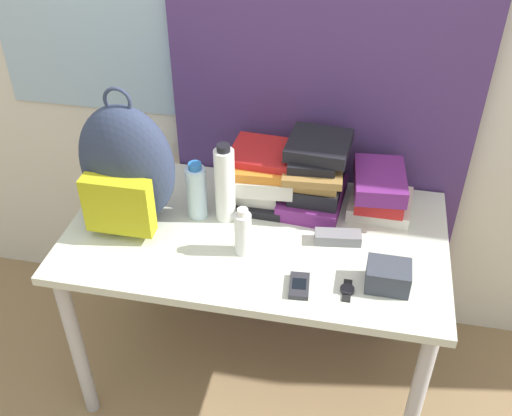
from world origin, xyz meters
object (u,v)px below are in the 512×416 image
object	(u,v)px
book_stack_center	(315,175)
sunscreen_bottle	(243,232)
water_bottle	(197,192)
wristwatch	(347,290)
sunglasses_case	(338,237)
cell_phone	(299,286)
camera_pouch	(388,276)
book_stack_right	(380,191)
backpack	(126,169)
sports_bottle	(225,184)
book_stack_left	(261,174)

from	to	relation	value
book_stack_center	sunscreen_bottle	size ratio (longest dim) A/B	1.72
book_stack_center	water_bottle	distance (m)	0.41
wristwatch	sunglasses_case	bearing A→B (deg)	102.20
water_bottle	cell_phone	world-z (taller)	water_bottle
book_stack_center	camera_pouch	size ratio (longest dim) A/B	2.23
book_stack_right	camera_pouch	distance (m)	0.38
water_bottle	sunscreen_bottle	size ratio (longest dim) A/B	1.26
book_stack_center	camera_pouch	bearing A→B (deg)	-54.79
book_stack_right	camera_pouch	world-z (taller)	book_stack_right
backpack	book_stack_center	xyz separation A→B (m)	(0.59, 0.22, -0.09)
book_stack_right	book_stack_center	bearing A→B (deg)	179.95
backpack	sunglasses_case	xyz separation A→B (m)	(0.70, 0.02, -0.19)
book_stack_right	sunscreen_bottle	size ratio (longest dim) A/B	1.49
sunscreen_bottle	sunglasses_case	bearing A→B (deg)	20.33
backpack	sunglasses_case	world-z (taller)	backpack
backpack	water_bottle	size ratio (longest dim) A/B	2.30
water_bottle	cell_phone	distance (m)	0.49
water_bottle	wristwatch	bearing A→B (deg)	-26.84
cell_phone	camera_pouch	bearing A→B (deg)	13.34
sports_bottle	book_stack_left	bearing A→B (deg)	56.66
wristwatch	book_stack_right	bearing A→B (deg)	80.17
sunscreen_bottle	camera_pouch	world-z (taller)	sunscreen_bottle
backpack	wristwatch	bearing A→B (deg)	-15.42
sunglasses_case	camera_pouch	bearing A→B (deg)	-47.30
water_bottle	sunscreen_bottle	distance (m)	0.25
book_stack_right	water_bottle	bearing A→B (deg)	-165.89
sports_bottle	camera_pouch	distance (m)	0.61
sports_bottle	sunglasses_case	xyz separation A→B (m)	(0.39, -0.05, -0.12)
backpack	sports_bottle	distance (m)	0.32
sunglasses_case	book_stack_left	bearing A→B (deg)	145.85
cell_phone	book_stack_left	bearing A→B (deg)	114.65
sunglasses_case	cell_phone	bearing A→B (deg)	-111.58
wristwatch	sports_bottle	bearing A→B (deg)	147.60
backpack	wristwatch	size ratio (longest dim) A/B	5.24
book_stack_left	camera_pouch	size ratio (longest dim) A/B	2.21
book_stack_center	sunglasses_case	world-z (taller)	book_stack_center
book_stack_center	sunglasses_case	distance (m)	0.25
book_stack_right	wristwatch	world-z (taller)	book_stack_right
water_bottle	sunglasses_case	world-z (taller)	water_bottle
book_stack_center	wristwatch	size ratio (longest dim) A/B	3.11
sunscreen_bottle	sunglasses_case	world-z (taller)	sunscreen_bottle
backpack	book_stack_center	world-z (taller)	backpack
wristwatch	backpack	bearing A→B (deg)	164.58
sports_bottle	sunscreen_bottle	bearing A→B (deg)	-59.44
cell_phone	sunglasses_case	size ratio (longest dim) A/B	0.70
cell_phone	sports_bottle	bearing A→B (deg)	135.38
book_stack_center	water_bottle	xyz separation A→B (m)	(-0.38, -0.15, -0.02)
book_stack_center	book_stack_right	distance (m)	0.23
backpack	book_stack_left	bearing A→B (deg)	28.24
sports_bottle	book_stack_center	bearing A→B (deg)	27.04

